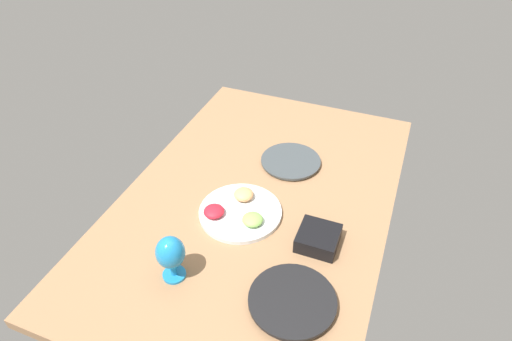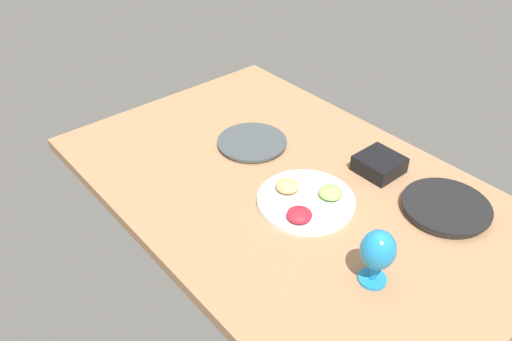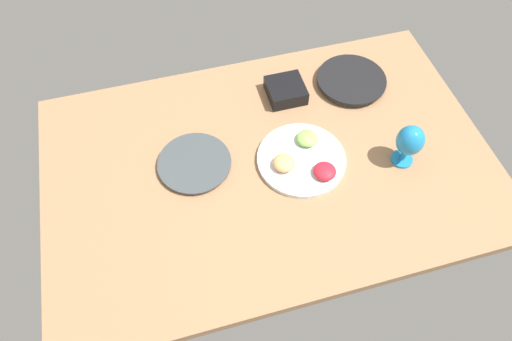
% 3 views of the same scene
% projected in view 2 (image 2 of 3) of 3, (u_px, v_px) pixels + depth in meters
% --- Properties ---
extents(ground_plane, '(1.60, 1.04, 0.04)m').
position_uv_depth(ground_plane, '(288.00, 188.00, 1.75)').
color(ground_plane, '#99704C').
extents(dinner_plate_left, '(0.28, 0.28, 0.03)m').
position_uv_depth(dinner_plate_left, '(446.00, 208.00, 1.61)').
color(dinner_plate_left, '#4C4C51').
rests_on(dinner_plate_left, ground_plane).
extents(dinner_plate_right, '(0.26, 0.26, 0.02)m').
position_uv_depth(dinner_plate_right, '(252.00, 143.00, 1.92)').
color(dinner_plate_right, silver).
rests_on(dinner_plate_right, ground_plane).
extents(fruit_platter, '(0.32, 0.32, 0.06)m').
position_uv_depth(fruit_platter, '(306.00, 200.00, 1.65)').
color(fruit_platter, silver).
rests_on(fruit_platter, ground_plane).
extents(hurricane_glass_blue, '(0.10, 0.10, 0.17)m').
position_uv_depth(hurricane_glass_blue, '(378.00, 252.00, 1.33)').
color(hurricane_glass_blue, '#1E82C3').
rests_on(hurricane_glass_blue, ground_plane).
extents(square_bowl_black, '(0.14, 0.14, 0.06)m').
position_uv_depth(square_bowl_black, '(379.00, 163.00, 1.78)').
color(square_bowl_black, black).
rests_on(square_bowl_black, ground_plane).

